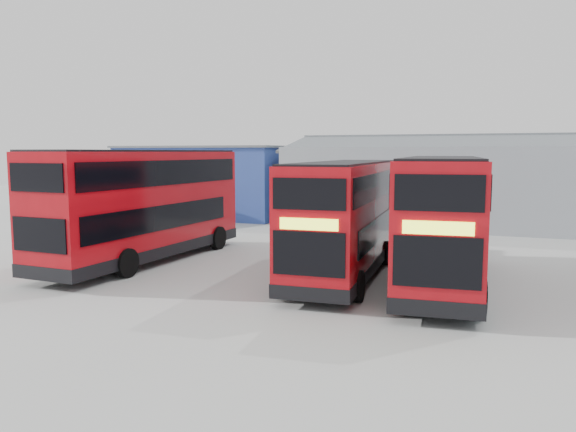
{
  "coord_description": "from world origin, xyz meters",
  "views": [
    {
      "loc": [
        6.22,
        -19.32,
        4.69
      ],
      "look_at": [
        -1.8,
        1.88,
        2.1
      ],
      "focal_mm": 35.0,
      "sensor_mm": 36.0,
      "label": 1
    }
  ],
  "objects_px": {
    "office_block": "(212,180)",
    "panel_van": "(153,208)",
    "double_decker_left": "(144,207)",
    "double_decker_right": "(441,222)",
    "double_decker_centre": "(345,220)",
    "maintenance_shed": "(529,185)"
  },
  "relations": [
    {
      "from": "double_decker_left",
      "to": "double_decker_right",
      "type": "distance_m",
      "value": 12.25
    },
    {
      "from": "double_decker_left",
      "to": "double_decker_right",
      "type": "height_order",
      "value": "double_decker_left"
    },
    {
      "from": "double_decker_left",
      "to": "double_decker_centre",
      "type": "xyz_separation_m",
      "value": [
        8.75,
        0.25,
        -0.22
      ]
    },
    {
      "from": "double_decker_centre",
      "to": "double_decker_right",
      "type": "height_order",
      "value": "double_decker_right"
    },
    {
      "from": "double_decker_left",
      "to": "panel_van",
      "type": "xyz_separation_m",
      "value": [
        -6.74,
        10.48,
        -1.27
      ]
    },
    {
      "from": "double_decker_centre",
      "to": "double_decker_right",
      "type": "distance_m",
      "value": 3.5
    },
    {
      "from": "double_decker_centre",
      "to": "panel_van",
      "type": "distance_m",
      "value": 18.6
    },
    {
      "from": "double_decker_centre",
      "to": "panel_van",
      "type": "relative_size",
      "value": 2.14
    },
    {
      "from": "office_block",
      "to": "double_decker_right",
      "type": "xyz_separation_m",
      "value": [
        18.33,
        -17.14,
        -0.33
      ]
    },
    {
      "from": "maintenance_shed",
      "to": "panel_van",
      "type": "distance_m",
      "value": 24.35
    },
    {
      "from": "double_decker_right",
      "to": "panel_van",
      "type": "xyz_separation_m",
      "value": [
        -19.0,
        10.38,
        -1.14
      ]
    },
    {
      "from": "office_block",
      "to": "panel_van",
      "type": "relative_size",
      "value": 2.54
    },
    {
      "from": "office_block",
      "to": "double_decker_left",
      "type": "xyz_separation_m",
      "value": [
        6.08,
        -17.23,
        -0.2
      ]
    },
    {
      "from": "office_block",
      "to": "double_decker_left",
      "type": "distance_m",
      "value": 18.27
    },
    {
      "from": "office_block",
      "to": "double_decker_left",
      "type": "relative_size",
      "value": 1.08
    },
    {
      "from": "double_decker_centre",
      "to": "panel_van",
      "type": "bearing_deg",
      "value": 143.53
    },
    {
      "from": "office_block",
      "to": "double_decker_left",
      "type": "bearing_deg",
      "value": -70.58
    },
    {
      "from": "maintenance_shed",
      "to": "double_decker_left",
      "type": "distance_m",
      "value": 24.98
    },
    {
      "from": "office_block",
      "to": "panel_van",
      "type": "height_order",
      "value": "office_block"
    },
    {
      "from": "double_decker_left",
      "to": "double_decker_right",
      "type": "xyz_separation_m",
      "value": [
        12.25,
        0.09,
        -0.13
      ]
    },
    {
      "from": "double_decker_centre",
      "to": "office_block",
      "type": "bearing_deg",
      "value": 128.09
    },
    {
      "from": "panel_van",
      "to": "maintenance_shed",
      "type": "bearing_deg",
      "value": 39.63
    }
  ]
}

